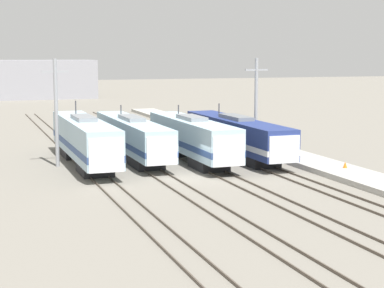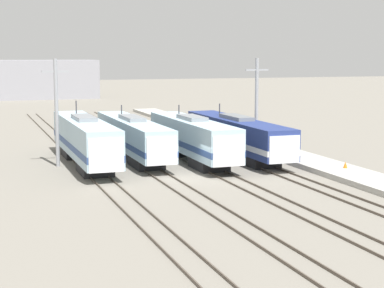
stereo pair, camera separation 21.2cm
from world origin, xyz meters
TOP-DOWN VIEW (x-y plane):
  - ground_plane at (0.00, 0.00)m, footprint 400.00×400.00m
  - rail_pair_far_left at (-7.22, 0.00)m, footprint 1.51×120.00m
  - rail_pair_center_left at (-2.41, 0.00)m, footprint 1.51×120.00m
  - rail_pair_center_right at (2.41, 0.00)m, footprint 1.51×120.00m
  - rail_pair_far_right at (7.22, 0.00)m, footprint 1.51×120.00m
  - locomotive_far_left at (-7.22, 8.41)m, footprint 2.96×19.19m
  - locomotive_center_left at (-2.41, 10.40)m, footprint 2.80×19.73m
  - locomotive_center_right at (2.41, 7.13)m, footprint 2.95×17.72m
  - locomotive_far_right at (7.22, 8.09)m, footprint 3.00×19.92m
  - catenary_tower_left at (-9.61, 8.78)m, footprint 2.32×0.33m
  - catenary_tower_right at (9.38, 8.78)m, footprint 2.32×0.33m
  - platform at (11.79, 0.00)m, footprint 4.00×120.00m
  - traffic_cone at (12.34, -2.30)m, footprint 0.35×0.35m
  - depot_building at (-2.57, 99.42)m, footprint 26.57×11.23m

SIDE VIEW (x-z plane):
  - ground_plane at x=0.00m, z-range 0.00..0.00m
  - rail_pair_far_left at x=-7.22m, z-range 0.00..0.15m
  - rail_pair_center_left at x=-2.41m, z-range 0.00..0.15m
  - rail_pair_center_right at x=2.41m, z-range 0.00..0.15m
  - rail_pair_far_right at x=7.22m, z-range 0.00..0.15m
  - platform at x=11.79m, z-range 0.00..0.44m
  - traffic_cone at x=12.34m, z-range 0.44..0.96m
  - locomotive_far_right at x=7.22m, z-range -0.35..4.45m
  - locomotive_center_left at x=-2.41m, z-range -0.30..4.43m
  - locomotive_center_right at x=2.41m, z-range -0.29..4.59m
  - locomotive_far_left at x=-7.22m, z-range -0.47..4.94m
  - depot_building at x=-2.57m, z-range 0.00..8.51m
  - catenary_tower_left at x=-9.61m, z-range 0.20..9.57m
  - catenary_tower_right at x=9.38m, z-range 0.20..9.57m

